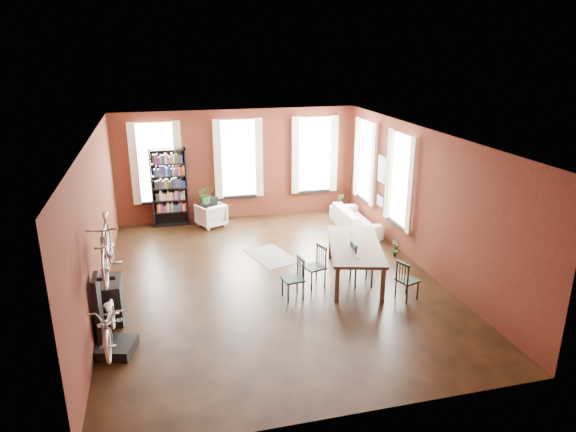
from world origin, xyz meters
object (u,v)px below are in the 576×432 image
object	(u,v)px
bookshelf	(170,188)
white_armchair	(211,214)
console_table	(112,300)
dining_table	(354,261)
dining_chair_a	(293,279)
bicycle_floor	(107,301)
bike_trainer	(115,348)
dining_chair_c	(407,280)
plant_stand	(208,213)
dining_chair_b	(314,267)
dining_chair_d	(361,263)
cream_sofa	(355,216)

from	to	relation	value
bookshelf	white_armchair	xyz separation A→B (m)	(1.08, -0.40, -0.74)
console_table	dining_table	bearing A→B (deg)	6.09
dining_chair_a	bicycle_floor	bearing A→B (deg)	-78.01
bookshelf	bike_trainer	bearing A→B (deg)	-100.43
dining_table	console_table	xyz separation A→B (m)	(-5.05, -0.54, -0.01)
dining_chair_c	bike_trainer	size ratio (longest dim) A/B	1.33
dining_table	plant_stand	xyz separation A→B (m)	(-2.75, 4.59, -0.11)
dining_chair_a	white_armchair	distance (m)	4.96
dining_chair_c	bicycle_floor	distance (m)	5.73
dining_chair_a	dining_chair_b	size ratio (longest dim) A/B	0.97
plant_stand	dining_chair_d	bearing A→B (deg)	-60.39
dining_chair_b	white_armchair	world-z (taller)	dining_chair_b
dining_chair_d	white_armchair	distance (m)	5.32
plant_stand	bookshelf	bearing A→B (deg)	176.11
console_table	cream_sofa	bearing A→B (deg)	29.33
dining_chair_d	bike_trainer	distance (m)	5.19
dining_chair_d	bicycle_floor	bearing A→B (deg)	109.72
dining_table	dining_chair_a	distance (m)	1.65
bookshelf	dining_chair_c	bearing A→B (deg)	-52.48
dining_table	dining_chair_d	world-z (taller)	dining_chair_d
console_table	plant_stand	bearing A→B (deg)	65.83
dining_chair_d	bicycle_floor	distance (m)	5.23
dining_chair_a	white_armchair	world-z (taller)	dining_chair_a
dining_table	bookshelf	size ratio (longest dim) A/B	1.08
bookshelf	cream_sofa	bearing A→B (deg)	-18.95
bike_trainer	console_table	world-z (taller)	console_table
dining_chair_d	console_table	size ratio (longest dim) A/B	1.22
dining_chair_a	plant_stand	xyz separation A→B (m)	(-1.20, 5.16, -0.14)
bookshelf	white_armchair	bearing A→B (deg)	-20.21
console_table	bicycle_floor	size ratio (longest dim) A/B	0.50
dining_chair_a	white_armchair	bearing A→B (deg)	-173.47
dining_chair_a	dining_chair_d	distance (m)	1.61
dining_chair_c	cream_sofa	xyz separation A→B (m)	(0.48, 4.11, -0.01)
white_armchair	console_table	world-z (taller)	console_table
white_armchair	bicycle_floor	xyz separation A→B (m)	(-2.29, -5.99, 0.61)
dining_chair_b	dining_chair_d	size ratio (longest dim) A/B	0.92
console_table	dining_chair_d	bearing A→B (deg)	2.57
bike_trainer	dining_chair_c	bearing A→B (deg)	5.76
cream_sofa	dining_chair_d	bearing A→B (deg)	160.77
cream_sofa	dining_chair_b	bearing A→B (deg)	145.31
bike_trainer	bicycle_floor	distance (m)	0.89
dining_chair_d	bookshelf	xyz separation A→B (m)	(-3.81, 4.97, 0.61)
dining_chair_b	plant_stand	bearing A→B (deg)	-175.14
dining_chair_c	console_table	distance (m)	5.78
dining_chair_a	bike_trainer	world-z (taller)	dining_chair_a
dining_table	plant_stand	size ratio (longest dim) A/B	4.02
dining_chair_c	console_table	world-z (taller)	dining_chair_c
white_armchair	console_table	xyz separation A→B (m)	(-2.36, -4.80, 0.04)
dining_table	cream_sofa	xyz separation A→B (m)	(1.18, 2.96, 0.00)
dining_table	white_armchair	distance (m)	5.04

